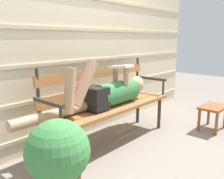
# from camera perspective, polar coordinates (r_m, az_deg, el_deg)

# --- Properties ---
(ground_plane) EXTENTS (12.00, 12.00, 0.00)m
(ground_plane) POSITION_cam_1_polar(r_m,az_deg,el_deg) (2.85, 1.07, -12.63)
(ground_plane) COLOR gray
(house_siding) EXTENTS (4.88, 0.08, 2.21)m
(house_siding) POSITION_cam_1_polar(r_m,az_deg,el_deg) (2.98, -7.12, 10.35)
(house_siding) COLOR beige
(house_siding) RESTS_ON ground
(park_bench) EXTENTS (1.72, 0.46, 0.92)m
(park_bench) POSITION_cam_1_polar(r_m,az_deg,el_deg) (2.77, -1.06, -2.40)
(park_bench) COLOR #9E6638
(park_bench) RESTS_ON ground
(reclining_person) EXTENTS (1.73, 0.27, 0.55)m
(reclining_person) POSITION_cam_1_polar(r_m,az_deg,el_deg) (2.64, -1.06, -0.73)
(reclining_person) COLOR #33703D
(footstool) EXTENTS (0.43, 0.27, 0.33)m
(footstool) POSITION_cam_1_polar(r_m,az_deg,el_deg) (3.44, 22.72, -4.61)
(footstool) COLOR brown
(footstool) RESTS_ON ground
(potted_plant) EXTENTS (0.45, 0.45, 0.66)m
(potted_plant) POSITION_cam_1_polar(r_m,az_deg,el_deg) (1.76, -12.58, -15.98)
(potted_plant) COLOR #AD5B3D
(potted_plant) RESTS_ON ground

